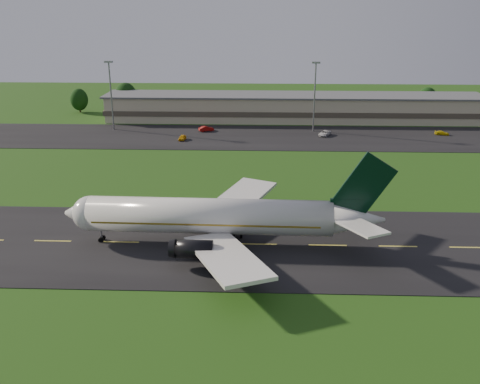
{
  "coord_description": "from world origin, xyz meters",
  "views": [
    {
      "loc": [
        -11.03,
        -77.05,
        36.15
      ],
      "look_at": [
        -14.15,
        8.0,
        6.0
      ],
      "focal_mm": 40.0,
      "sensor_mm": 36.0,
      "label": 1
    }
  ],
  "objects_px": {
    "light_mast_centre": "(315,88)",
    "service_vehicle_c": "(325,133)",
    "airliner": "(215,217)",
    "light_mast_west": "(111,87)",
    "service_vehicle_b": "(206,129)",
    "terminal": "(313,108)",
    "service_vehicle_d": "(442,133)",
    "service_vehicle_a": "(182,138)"
  },
  "relations": [
    {
      "from": "light_mast_west",
      "to": "service_vehicle_c",
      "type": "bearing_deg",
      "value": -5.21
    },
    {
      "from": "airliner",
      "to": "service_vehicle_c",
      "type": "relative_size",
      "value": 10.01
    },
    {
      "from": "service_vehicle_b",
      "to": "service_vehicle_c",
      "type": "height_order",
      "value": "service_vehicle_b"
    },
    {
      "from": "terminal",
      "to": "service_vehicle_b",
      "type": "bearing_deg",
      "value": -152.1
    },
    {
      "from": "service_vehicle_b",
      "to": "service_vehicle_c",
      "type": "xyz_separation_m",
      "value": [
        34.66,
        -4.34,
        -0.03
      ]
    },
    {
      "from": "terminal",
      "to": "service_vehicle_a",
      "type": "bearing_deg",
      "value": -143.62
    },
    {
      "from": "service_vehicle_d",
      "to": "airliner",
      "type": "bearing_deg",
      "value": 158.64
    },
    {
      "from": "airliner",
      "to": "light_mast_west",
      "type": "height_order",
      "value": "light_mast_west"
    },
    {
      "from": "service_vehicle_c",
      "to": "service_vehicle_d",
      "type": "height_order",
      "value": "service_vehicle_c"
    },
    {
      "from": "terminal",
      "to": "light_mast_west",
      "type": "distance_m",
      "value": 64.1
    },
    {
      "from": "service_vehicle_b",
      "to": "light_mast_centre",
      "type": "bearing_deg",
      "value": -111.86
    },
    {
      "from": "service_vehicle_a",
      "to": "service_vehicle_d",
      "type": "height_order",
      "value": "service_vehicle_a"
    },
    {
      "from": "service_vehicle_b",
      "to": "service_vehicle_c",
      "type": "relative_size",
      "value": 0.88
    },
    {
      "from": "service_vehicle_c",
      "to": "terminal",
      "type": "bearing_deg",
      "value": 120.32
    },
    {
      "from": "light_mast_west",
      "to": "service_vehicle_b",
      "type": "bearing_deg",
      "value": -2.83
    },
    {
      "from": "light_mast_west",
      "to": "service_vehicle_a",
      "type": "relative_size",
      "value": 5.09
    },
    {
      "from": "service_vehicle_d",
      "to": "light_mast_west",
      "type": "bearing_deg",
      "value": 104.42
    },
    {
      "from": "terminal",
      "to": "service_vehicle_a",
      "type": "distance_m",
      "value": 48.36
    },
    {
      "from": "airliner",
      "to": "light_mast_west",
      "type": "relative_size",
      "value": 2.52
    },
    {
      "from": "service_vehicle_a",
      "to": "service_vehicle_b",
      "type": "xyz_separation_m",
      "value": [
        5.65,
        11.04,
        0.06
      ]
    },
    {
      "from": "terminal",
      "to": "light_mast_centre",
      "type": "xyz_separation_m",
      "value": [
        -1.4,
        -16.18,
        8.75
      ]
    },
    {
      "from": "terminal",
      "to": "service_vehicle_a",
      "type": "xyz_separation_m",
      "value": [
        -38.85,
        -28.62,
        -3.21
      ]
    },
    {
      "from": "light_mast_west",
      "to": "service_vehicle_a",
      "type": "bearing_deg",
      "value": -28.87
    },
    {
      "from": "light_mast_centre",
      "to": "service_vehicle_b",
      "type": "bearing_deg",
      "value": -177.49
    },
    {
      "from": "terminal",
      "to": "light_mast_centre",
      "type": "height_order",
      "value": "light_mast_centre"
    },
    {
      "from": "service_vehicle_c",
      "to": "service_vehicle_a",
      "type": "bearing_deg",
      "value": -144.06
    },
    {
      "from": "service_vehicle_a",
      "to": "service_vehicle_b",
      "type": "relative_size",
      "value": 0.89
    },
    {
      "from": "light_mast_centre",
      "to": "service_vehicle_c",
      "type": "bearing_deg",
      "value": -63.47
    },
    {
      "from": "airliner",
      "to": "service_vehicle_b",
      "type": "height_order",
      "value": "airliner"
    },
    {
      "from": "light_mast_centre",
      "to": "service_vehicle_b",
      "type": "height_order",
      "value": "light_mast_centre"
    },
    {
      "from": "light_mast_centre",
      "to": "service_vehicle_b",
      "type": "relative_size",
      "value": 4.5
    },
    {
      "from": "light_mast_centre",
      "to": "service_vehicle_c",
      "type": "distance_m",
      "value": 13.54
    },
    {
      "from": "light_mast_west",
      "to": "service_vehicle_c",
      "type": "height_order",
      "value": "light_mast_west"
    },
    {
      "from": "terminal",
      "to": "light_mast_west",
      "type": "bearing_deg",
      "value": -165.24
    },
    {
      "from": "service_vehicle_d",
      "to": "terminal",
      "type": "bearing_deg",
      "value": 77.3
    },
    {
      "from": "service_vehicle_d",
      "to": "light_mast_centre",
      "type": "bearing_deg",
      "value": 100.83
    },
    {
      "from": "airliner",
      "to": "light_mast_centre",
      "type": "relative_size",
      "value": 2.52
    },
    {
      "from": "service_vehicle_c",
      "to": "light_mast_centre",
      "type": "bearing_deg",
      "value": 143.04
    },
    {
      "from": "service_vehicle_c",
      "to": "service_vehicle_d",
      "type": "relative_size",
      "value": 1.27
    },
    {
      "from": "service_vehicle_b",
      "to": "service_vehicle_d",
      "type": "height_order",
      "value": "service_vehicle_b"
    },
    {
      "from": "light_mast_centre",
      "to": "light_mast_west",
      "type": "bearing_deg",
      "value": 180.0
    },
    {
      "from": "service_vehicle_d",
      "to": "service_vehicle_b",
      "type": "bearing_deg",
      "value": 104.67
    }
  ]
}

